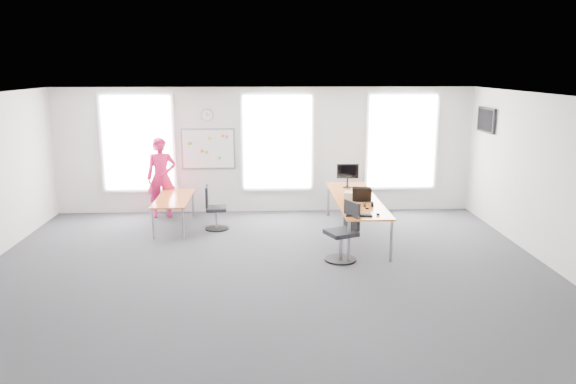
{
  "coord_description": "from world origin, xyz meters",
  "views": [
    {
      "loc": [
        -0.06,
        -9.35,
        3.47
      ],
      "look_at": [
        0.43,
        1.2,
        1.1
      ],
      "focal_mm": 35.0,
      "sensor_mm": 36.0,
      "label": 1
    }
  ],
  "objects_px": {
    "keyboard": "(359,215)",
    "monitor": "(348,174)",
    "desk_right": "(356,201)",
    "desk_left": "(174,200)",
    "person": "(161,178)",
    "chair_left": "(214,210)",
    "chair_right": "(344,235)",
    "headphones": "(368,204)"
  },
  "relations": [
    {
      "from": "monitor",
      "to": "keyboard",
      "type": "bearing_deg",
      "value": -90.91
    },
    {
      "from": "desk_left",
      "to": "desk_right",
      "type": "bearing_deg",
      "value": -12.37
    },
    {
      "from": "desk_left",
      "to": "chair_left",
      "type": "distance_m",
      "value": 0.93
    },
    {
      "from": "desk_left",
      "to": "keyboard",
      "type": "distance_m",
      "value": 4.33
    },
    {
      "from": "desk_right",
      "to": "chair_left",
      "type": "height_order",
      "value": "chair_left"
    },
    {
      "from": "chair_left",
      "to": "keyboard",
      "type": "height_order",
      "value": "chair_left"
    },
    {
      "from": "monitor",
      "to": "desk_left",
      "type": "bearing_deg",
      "value": -174.57
    },
    {
      "from": "keyboard",
      "to": "chair_left",
      "type": "bearing_deg",
      "value": 150.6
    },
    {
      "from": "desk_left",
      "to": "headphones",
      "type": "height_order",
      "value": "headphones"
    },
    {
      "from": "monitor",
      "to": "desk_right",
      "type": "bearing_deg",
      "value": -85.92
    },
    {
      "from": "chair_right",
      "to": "headphones",
      "type": "xyz_separation_m",
      "value": [
        0.56,
        0.73,
        0.39
      ]
    },
    {
      "from": "chair_right",
      "to": "person",
      "type": "bearing_deg",
      "value": -153.66
    },
    {
      "from": "desk_right",
      "to": "headphones",
      "type": "bearing_deg",
      "value": -81.63
    },
    {
      "from": "keyboard",
      "to": "chair_right",
      "type": "bearing_deg",
      "value": -157.08
    },
    {
      "from": "chair_left",
      "to": "person",
      "type": "xyz_separation_m",
      "value": [
        -1.29,
        1.11,
        0.52
      ]
    },
    {
      "from": "person",
      "to": "keyboard",
      "type": "height_order",
      "value": "person"
    },
    {
      "from": "desk_left",
      "to": "chair_right",
      "type": "xyz_separation_m",
      "value": [
        3.42,
        -2.32,
        -0.14
      ]
    },
    {
      "from": "desk_right",
      "to": "chair_left",
      "type": "relative_size",
      "value": 3.47
    },
    {
      "from": "desk_right",
      "to": "desk_left",
      "type": "distance_m",
      "value": 3.97
    },
    {
      "from": "chair_right",
      "to": "chair_left",
      "type": "xyz_separation_m",
      "value": [
        -2.53,
        2.1,
        -0.06
      ]
    },
    {
      "from": "chair_left",
      "to": "headphones",
      "type": "distance_m",
      "value": 3.42
    },
    {
      "from": "headphones",
      "to": "chair_left",
      "type": "bearing_deg",
      "value": 163.38
    },
    {
      "from": "desk_left",
      "to": "chair_left",
      "type": "relative_size",
      "value": 1.91
    },
    {
      "from": "keyboard",
      "to": "monitor",
      "type": "bearing_deg",
      "value": 92.69
    },
    {
      "from": "person",
      "to": "keyboard",
      "type": "relative_size",
      "value": 3.81
    },
    {
      "from": "desk_left",
      "to": "keyboard",
      "type": "height_order",
      "value": "keyboard"
    },
    {
      "from": "chair_left",
      "to": "keyboard",
      "type": "xyz_separation_m",
      "value": [
        2.81,
        -2.02,
        0.4
      ]
    },
    {
      "from": "person",
      "to": "desk_left",
      "type": "bearing_deg",
      "value": -73.52
    },
    {
      "from": "chair_left",
      "to": "monitor",
      "type": "height_order",
      "value": "monitor"
    },
    {
      "from": "keyboard",
      "to": "person",
      "type": "bearing_deg",
      "value": 148.94
    },
    {
      "from": "chair_right",
      "to": "headphones",
      "type": "bearing_deg",
      "value": 118.54
    },
    {
      "from": "person",
      "to": "headphones",
      "type": "relative_size",
      "value": 9.66
    },
    {
      "from": "chair_right",
      "to": "keyboard",
      "type": "relative_size",
      "value": 2.2
    },
    {
      "from": "keyboard",
      "to": "headphones",
      "type": "bearing_deg",
      "value": 72.3
    },
    {
      "from": "chair_left",
      "to": "person",
      "type": "height_order",
      "value": "person"
    },
    {
      "from": "desk_right",
      "to": "monitor",
      "type": "bearing_deg",
      "value": 91.42
    },
    {
      "from": "desk_right",
      "to": "keyboard",
      "type": "relative_size",
      "value": 6.75
    },
    {
      "from": "desk_left",
      "to": "monitor",
      "type": "xyz_separation_m",
      "value": [
        3.85,
        0.19,
        0.52
      ]
    },
    {
      "from": "desk_right",
      "to": "chair_left",
      "type": "bearing_deg",
      "value": 168.03
    },
    {
      "from": "desk_right",
      "to": "desk_left",
      "type": "relative_size",
      "value": 1.82
    },
    {
      "from": "desk_left",
      "to": "person",
      "type": "xyz_separation_m",
      "value": [
        -0.41,
        0.89,
        0.33
      ]
    },
    {
      "from": "chair_left",
      "to": "person",
      "type": "relative_size",
      "value": 0.51
    }
  ]
}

